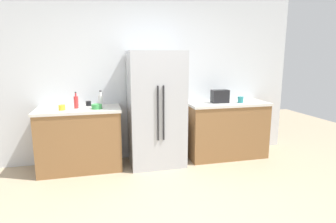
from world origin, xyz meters
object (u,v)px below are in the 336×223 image
object	(u,v)px
refrigerator	(156,109)
cup_c	(241,100)
bottle_b	(101,100)
cup_b	(88,103)
bottle_a	(76,102)
cup_a	(62,108)
bowl_a	(97,107)
toaster	(220,96)

from	to	relation	value
refrigerator	cup_c	size ratio (longest dim) A/B	17.65
bottle_b	cup_b	distance (m)	0.21
bottle_a	cup_b	xyz separation A→B (m)	(0.16, 0.17, -0.06)
cup_a	bowl_a	xyz separation A→B (m)	(0.47, -0.01, -0.00)
refrigerator	bottle_a	distance (m)	1.17
bottle_a	bowl_a	xyz separation A→B (m)	(0.29, -0.12, -0.06)
bottle_b	cup_a	bearing A→B (deg)	-160.97
bowl_a	cup_c	bearing A→B (deg)	0.24
cup_a	cup_c	xyz separation A→B (m)	(2.74, -0.00, 0.01)
bottle_a	cup_a	xyz separation A→B (m)	(-0.18, -0.10, -0.06)
bowl_a	refrigerator	bearing A→B (deg)	4.14
bottle_b	bowl_a	bearing A→B (deg)	-107.25
cup_b	cup_c	distance (m)	2.41
bottle_b	cup_b	world-z (taller)	bottle_b
refrigerator	cup_a	distance (m)	1.35
refrigerator	cup_b	world-z (taller)	refrigerator
bottle_a	toaster	bearing A→B (deg)	-0.78
toaster	bowl_a	world-z (taller)	toaster
bottle_b	cup_c	size ratio (longest dim) A/B	2.42
refrigerator	bottle_a	world-z (taller)	refrigerator
bottle_b	cup_b	size ratio (longest dim) A/B	3.11
toaster	bowl_a	bearing A→B (deg)	-177.41
toaster	cup_a	xyz separation A→B (m)	(-2.41, -0.07, -0.07)
toaster	bottle_b	world-z (taller)	bottle_b
bottle_a	cup_a	distance (m)	0.22
bottle_b	bottle_a	bearing A→B (deg)	-167.27
bowl_a	toaster	bearing A→B (deg)	2.59
cup_a	cup_c	world-z (taller)	cup_c
refrigerator	cup_b	bearing A→B (deg)	167.23
cup_c	bowl_a	xyz separation A→B (m)	(-2.27, -0.01, -0.02)
bottle_a	cup_c	xyz separation A→B (m)	(2.55, -0.11, -0.04)
toaster	bottle_a	xyz separation A→B (m)	(-2.22, 0.03, -0.01)
refrigerator	toaster	size ratio (longest dim) A/B	6.33
bottle_a	bottle_b	world-z (taller)	same
toaster	bottle_b	xyz separation A→B (m)	(-1.88, 0.11, -0.01)
refrigerator	cup_c	bearing A→B (deg)	-2.22
bottle_a	bowl_a	bearing A→B (deg)	-22.46
cup_a	refrigerator	bearing A→B (deg)	2.13
refrigerator	toaster	bearing A→B (deg)	1.30
bottle_b	bowl_a	size ratio (longest dim) A/B	1.64
cup_c	cup_a	bearing A→B (deg)	179.92
refrigerator	cup_b	size ratio (longest dim) A/B	22.62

